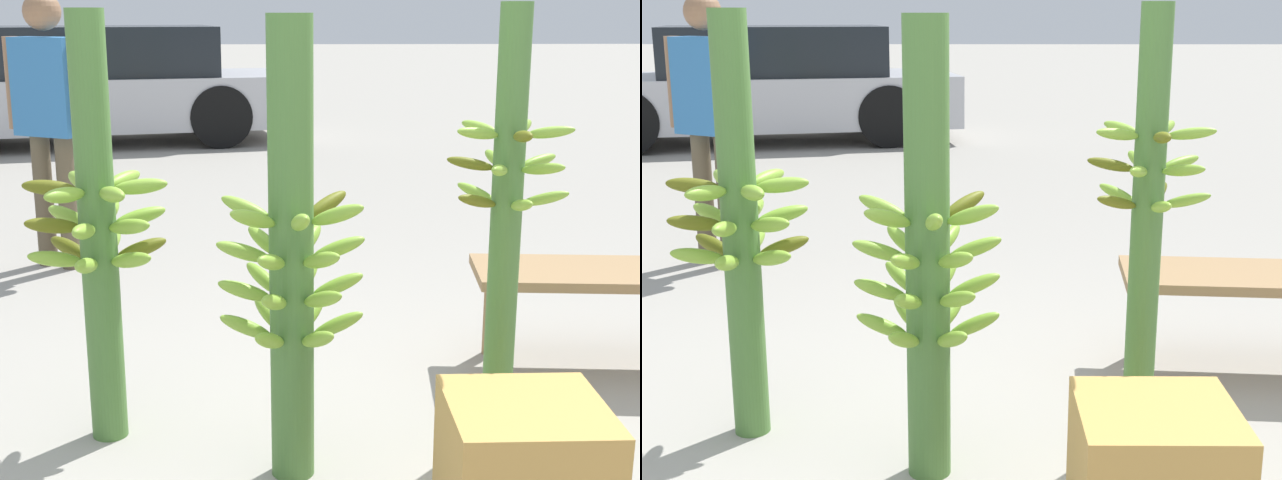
{
  "view_description": "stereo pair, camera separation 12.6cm",
  "coord_description": "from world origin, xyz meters",
  "views": [
    {
      "loc": [
        -0.04,
        -2.43,
        1.44
      ],
      "look_at": [
        0.06,
        0.6,
        0.67
      ],
      "focal_mm": 50.0,
      "sensor_mm": 36.0,
      "label": 1
    },
    {
      "loc": [
        0.08,
        -2.43,
        1.44
      ],
      "look_at": [
        0.06,
        0.6,
        0.67
      ],
      "focal_mm": 50.0,
      "sensor_mm": 36.0,
      "label": 2
    }
  ],
  "objects": [
    {
      "name": "banana_stalk_center",
      "position": [
        -0.04,
        0.18,
        0.71
      ],
      "size": [
        0.47,
        0.47,
        1.44
      ],
      "color": "#4C7A38",
      "rests_on": "ground_plane"
    },
    {
      "name": "banana_stalk_left",
      "position": [
        -0.69,
        0.46,
        0.74
      ],
      "size": [
        0.48,
        0.48,
        1.46
      ],
      "color": "#4C7A38",
      "rests_on": "ground_plane"
    },
    {
      "name": "parked_car",
      "position": [
        -2.24,
        7.77,
        0.63
      ],
      "size": [
        4.65,
        2.6,
        1.29
      ],
      "rotation": [
        0.0,
        0.0,
        1.79
      ],
      "color": "#B7B7BC",
      "rests_on": "ground_plane"
    },
    {
      "name": "market_bench",
      "position": [
        1.22,
        1.0,
        0.36
      ],
      "size": [
        1.07,
        0.51,
        0.44
      ],
      "rotation": [
        0.0,
        0.0,
        -0.08
      ],
      "color": "#99754C",
      "rests_on": "ground_plane"
    },
    {
      "name": "vendor_person",
      "position": [
        -1.4,
        2.64,
        0.93
      ],
      "size": [
        0.55,
        0.34,
        1.55
      ],
      "rotation": [
        0.0,
        0.0,
        -0.46
      ],
      "color": "brown",
      "rests_on": "ground_plane"
    },
    {
      "name": "banana_stalk_right",
      "position": [
        0.66,
        0.38,
        0.78
      ],
      "size": [
        0.4,
        0.4,
        1.48
      ],
      "color": "#4C7A38",
      "rests_on": "ground_plane"
    },
    {
      "name": "produce_crate",
      "position": [
        0.58,
        -0.25,
        0.21
      ],
      "size": [
        0.42,
        0.42,
        0.42
      ],
      "color": "#C69347",
      "rests_on": "ground_plane"
    }
  ]
}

